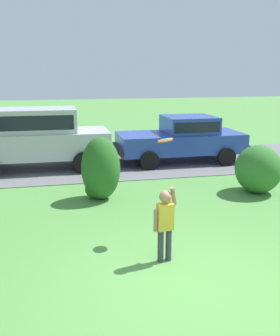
% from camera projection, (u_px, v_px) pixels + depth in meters
% --- Properties ---
extents(ground_plane, '(80.00, 80.00, 0.00)m').
position_uv_depth(ground_plane, '(185.00, 286.00, 5.85)').
color(ground_plane, '#518E42').
extents(driveway_strip, '(28.00, 4.40, 0.02)m').
position_uv_depth(driveway_strip, '(107.00, 164.00, 13.40)').
color(driveway_strip, slate).
rests_on(driveway_strip, ground).
extents(shrub_near_tree, '(0.94, 0.94, 1.53)m').
position_uv_depth(shrub_near_tree, '(100.00, 170.00, 9.64)').
color(shrub_near_tree, '#286023').
rests_on(shrub_near_tree, ground).
extents(shrub_centre_left, '(1.16, 1.25, 1.23)m').
position_uv_depth(shrub_centre_left, '(258.00, 169.00, 10.21)').
color(shrub_centre_left, '#33702B').
rests_on(shrub_centre_left, ground).
extents(parked_sedan, '(4.40, 2.10, 1.56)m').
position_uv_depth(parked_sedan, '(183.00, 137.00, 13.66)').
color(parked_sedan, '#28429E').
rests_on(parked_sedan, ground).
extents(parked_suv, '(4.72, 2.13, 1.92)m').
position_uv_depth(parked_suv, '(36.00, 135.00, 12.59)').
color(parked_suv, silver).
rests_on(parked_suv, ground).
extents(child_thrower, '(0.44, 0.29, 1.29)m').
position_uv_depth(child_thrower, '(165.00, 220.00, 6.45)').
color(child_thrower, '#383842').
rests_on(child_thrower, ground).
extents(frisbee, '(0.28, 0.28, 0.10)m').
position_uv_depth(frisbee, '(165.00, 140.00, 7.19)').
color(frisbee, orange).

